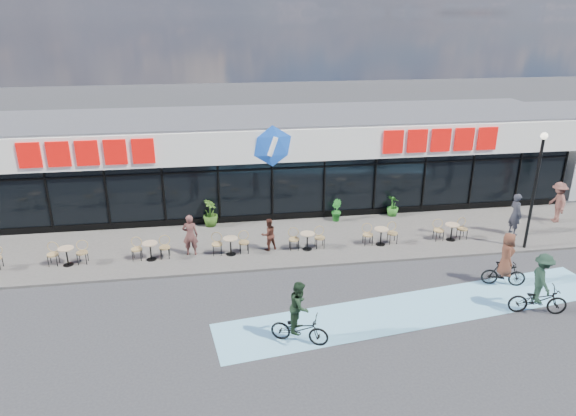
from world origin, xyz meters
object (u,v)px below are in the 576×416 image
(lamp_post, at_px, (536,181))
(potted_plant_left, at_px, (210,213))
(cyclist_a, at_px, (540,289))
(cyclist_b, at_px, (505,264))
(pedestrian_b, at_px, (515,214))
(potted_plant_right, at_px, (393,206))
(patron_right, at_px, (269,234))
(patron_left, at_px, (190,235))
(potted_plant_mid, at_px, (336,210))
(pedestrian_a, at_px, (558,202))

(lamp_post, xyz_separation_m, potted_plant_left, (-13.13, 4.41, -2.32))
(cyclist_a, xyz_separation_m, cyclist_b, (-0.10, 1.92, -0.02))
(pedestrian_b, relative_size, cyclist_a, 0.88)
(pedestrian_b, bearing_deg, potted_plant_right, 51.49)
(potted_plant_right, xyz_separation_m, pedestrian_b, (4.61, -2.93, 0.43))
(pedestrian_b, bearing_deg, potted_plant_left, 71.36)
(pedestrian_b, distance_m, cyclist_b, 5.01)
(patron_right, height_order, pedestrian_b, pedestrian_b)
(potted_plant_right, relative_size, patron_left, 0.60)
(patron_left, bearing_deg, potted_plant_mid, -151.08)
(potted_plant_mid, distance_m, cyclist_b, 8.30)
(pedestrian_a, xyz_separation_m, cyclist_b, (-5.66, -5.19, -0.20))
(potted_plant_mid, distance_m, patron_right, 4.50)
(potted_plant_left, distance_m, potted_plant_mid, 5.94)
(patron_left, height_order, patron_right, patron_left)
(potted_plant_left, relative_size, potted_plant_right, 1.22)
(patron_left, relative_size, cyclist_b, 0.83)
(pedestrian_a, xyz_separation_m, cyclist_a, (-5.55, -7.11, -0.17))
(potted_plant_right, distance_m, patron_right, 7.07)
(cyclist_b, bearing_deg, lamp_post, 46.52)
(lamp_post, distance_m, potted_plant_left, 14.05)
(patron_right, relative_size, cyclist_a, 0.64)
(lamp_post, bearing_deg, cyclist_b, -133.48)
(pedestrian_b, height_order, cyclist_a, cyclist_a)
(lamp_post, bearing_deg, pedestrian_a, 38.82)
(lamp_post, height_order, patron_left, lamp_post)
(potted_plant_left, relative_size, cyclist_a, 0.58)
(patron_left, bearing_deg, cyclist_b, 166.93)
(pedestrian_a, height_order, cyclist_a, cyclist_a)
(patron_right, xyz_separation_m, pedestrian_b, (11.05, -0.00, 0.26))
(patron_left, distance_m, pedestrian_b, 14.25)
(patron_right, bearing_deg, cyclist_a, 123.11)
(pedestrian_b, bearing_deg, pedestrian_a, -75.04)
(potted_plant_left, bearing_deg, pedestrian_a, -6.73)
(cyclist_b, bearing_deg, potted_plant_mid, 124.05)
(cyclist_a, bearing_deg, patron_left, 152.22)
(patron_right, relative_size, pedestrian_b, 0.73)
(potted_plant_mid, bearing_deg, lamp_post, -30.11)
(potted_plant_right, height_order, pedestrian_b, pedestrian_b)
(patron_left, height_order, pedestrian_a, pedestrian_a)
(lamp_post, height_order, cyclist_b, lamp_post)
(pedestrian_a, bearing_deg, patron_right, -75.68)
(potted_plant_mid, xyz_separation_m, patron_right, (-3.55, -2.76, 0.18))
(potted_plant_right, distance_m, pedestrian_b, 5.48)
(patron_left, bearing_deg, lamp_post, -179.02)
(potted_plant_left, height_order, potted_plant_right, potted_plant_left)
(potted_plant_left, bearing_deg, pedestrian_b, -12.56)
(patron_left, distance_m, pedestrian_a, 17.08)
(lamp_post, relative_size, cyclist_a, 2.28)
(patron_right, xyz_separation_m, pedestrian_a, (13.85, 1.07, 0.28))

